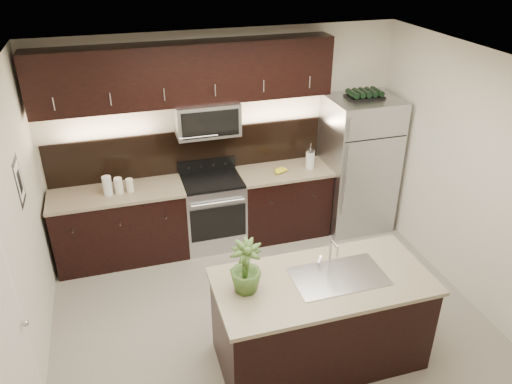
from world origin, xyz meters
TOP-DOWN VIEW (x-y plane):
  - ground at (0.00, 0.00)m, footprint 4.50×4.50m
  - room_walls at (-0.11, -0.04)m, footprint 4.52×4.02m
  - counter_run at (-0.46, 1.69)m, footprint 3.51×0.65m
  - upper_fixtures at (-0.43, 1.84)m, footprint 3.49×0.40m
  - island at (0.28, -0.57)m, footprint 1.96×0.96m
  - sink_faucet at (0.43, -0.56)m, footprint 0.84×0.50m
  - refrigerator at (1.74, 1.63)m, footprint 0.88×0.80m
  - wine_rack at (1.74, 1.63)m, footprint 0.45×0.28m
  - plant at (-0.42, -0.51)m, footprint 0.35×0.35m
  - canisters at (-1.40, 1.64)m, footprint 0.35×0.11m
  - french_press at (1.05, 1.64)m, footprint 0.12×0.12m
  - bananas at (0.59, 1.61)m, footprint 0.23×0.21m

SIDE VIEW (x-z plane):
  - ground at x=0.00m, z-range 0.00..0.00m
  - counter_run at x=-0.46m, z-range 0.00..0.94m
  - island at x=0.28m, z-range 0.00..0.94m
  - refrigerator at x=1.74m, z-range 0.00..1.83m
  - sink_faucet at x=0.43m, z-range 0.81..1.10m
  - bananas at x=0.59m, z-range 0.94..1.00m
  - canisters at x=-1.40m, z-range 0.93..1.16m
  - french_press at x=1.05m, z-range 0.90..1.24m
  - plant at x=-0.42m, z-range 0.94..1.43m
  - room_walls at x=-0.11m, z-range 0.34..3.05m
  - wine_rack at x=1.74m, z-range 1.82..1.93m
  - upper_fixtures at x=-0.43m, z-range 1.31..2.97m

